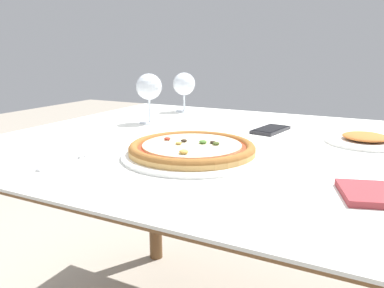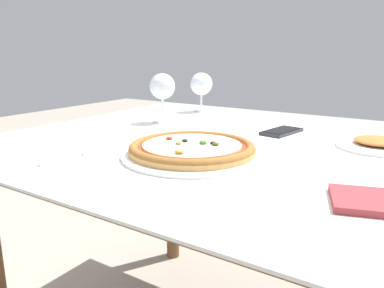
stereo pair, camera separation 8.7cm
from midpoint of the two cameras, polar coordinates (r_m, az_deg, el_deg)
The scene contains 8 objects.
dining_table at distance 1.07m, azimuth 7.30°, elevation -3.82°, with size 1.21×1.07×0.72m.
pizza_plate at distance 0.87m, azimuth 2.85°, elevation -0.87°, with size 0.33×0.33×0.04m.
fork at distance 0.90m, azimuth -15.14°, elevation -1.83°, with size 0.03×0.17×0.00m.
wine_glass_far_left at distance 1.53m, azimuth 3.09°, elevation 9.01°, with size 0.09×0.09×0.16m.
wine_glass_far_right at distance 1.28m, azimuth -2.59°, elevation 8.58°, with size 0.09×0.09×0.17m.
cell_phone at distance 1.17m, azimuth 15.60°, elevation 1.84°, with size 0.09×0.15×0.01m.
side_plate at distance 1.08m, azimuth 28.54°, elevation -0.04°, with size 0.20×0.20×0.03m.
napkin_folded at distance 0.69m, azimuth 30.14°, elevation -7.74°, with size 0.18×0.15×0.01m.
Camera 2 is at (0.47, -0.90, 0.96)m, focal length 35.00 mm.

